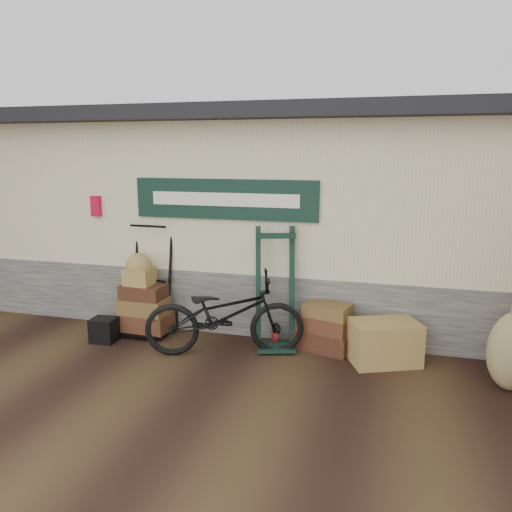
{
  "coord_description": "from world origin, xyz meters",
  "views": [
    {
      "loc": [
        1.93,
        -5.49,
        2.6
      ],
      "look_at": [
        0.17,
        0.9,
        1.2
      ],
      "focal_mm": 35.0,
      "sensor_mm": 36.0,
      "label": 1
    }
  ],
  "objects": [
    {
      "name": "black_trunk",
      "position": [
        -1.85,
        0.26,
        0.17
      ],
      "size": [
        0.35,
        0.3,
        0.33
      ],
      "primitive_type": "cube",
      "rotation": [
        0.0,
        0.0,
        0.05
      ],
      "color": "black",
      "rests_on": "ground"
    },
    {
      "name": "wicker_hamper",
      "position": [
        1.92,
        0.56,
        0.27
      ],
      "size": [
        0.96,
        0.81,
        0.53
      ],
      "primitive_type": "cube",
      "rotation": [
        0.0,
        0.0,
        0.41
      ],
      "color": "olive",
      "rests_on": "ground"
    },
    {
      "name": "porter_trolley",
      "position": [
        -1.41,
        0.85,
        0.89
      ],
      "size": [
        0.91,
        0.69,
        1.77
      ],
      "primitive_type": null,
      "rotation": [
        0.0,
        0.0,
        -0.03
      ],
      "color": "black",
      "rests_on": "ground"
    },
    {
      "name": "station_building",
      "position": [
        -0.01,
        2.74,
        1.61
      ],
      "size": [
        14.4,
        4.1,
        3.2
      ],
      "color": "#4C4C47",
      "rests_on": "ground"
    },
    {
      "name": "suitcase_stack",
      "position": [
        1.14,
        0.81,
        0.32
      ],
      "size": [
        0.83,
        0.64,
        0.65
      ],
      "primitive_type": null,
      "rotation": [
        0.0,
        0.0,
        -0.28
      ],
      "color": "#331C10",
      "rests_on": "ground"
    },
    {
      "name": "green_barrow",
      "position": [
        0.48,
        0.72,
        0.81
      ],
      "size": [
        0.7,
        0.64,
        1.62
      ],
      "primitive_type": null,
      "rotation": [
        0.0,
        0.0,
        0.3
      ],
      "color": "black",
      "rests_on": "ground"
    },
    {
      "name": "bicycle",
      "position": [
        -0.09,
        0.29,
        0.6
      ],
      "size": [
        1.31,
        2.17,
        1.19
      ],
      "primitive_type": "imported",
      "rotation": [
        0.0,
        0.0,
        1.88
      ],
      "color": "black",
      "rests_on": "ground"
    },
    {
      "name": "ground",
      "position": [
        0.0,
        0.0,
        0.0
      ],
      "size": [
        80.0,
        80.0,
        0.0
      ],
      "primitive_type": "plane",
      "color": "black",
      "rests_on": "ground"
    }
  ]
}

